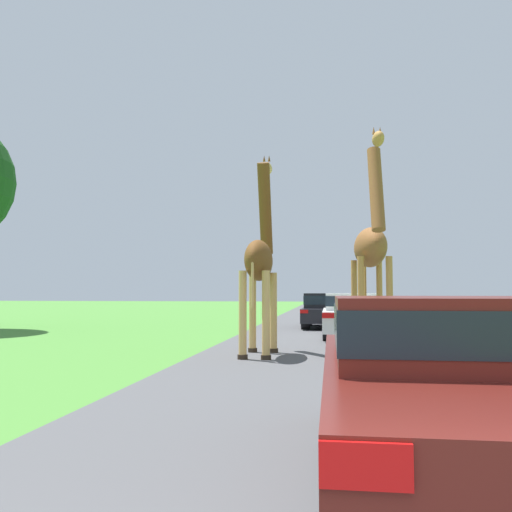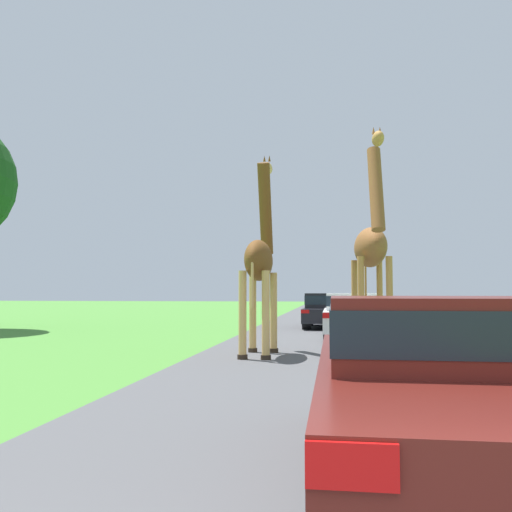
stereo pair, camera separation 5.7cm
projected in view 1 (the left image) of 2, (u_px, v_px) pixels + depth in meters
name	position (u px, v px, depth m)	size (l,w,h in m)	color
road	(332.00, 318.00, 30.12)	(6.47, 120.00, 0.00)	#4C4C4F
giraffe_near_road	(260.00, 259.00, 12.76)	(0.76, 2.85, 5.03)	tan
giraffe_companion	(371.00, 247.00, 12.42)	(0.88, 2.89, 4.94)	#B77F3D
car_lead_maroon	(447.00, 386.00, 4.06)	(1.81, 4.59, 1.43)	#561914
car_queue_right	(353.00, 314.00, 17.49)	(1.91, 4.46, 1.42)	silver
car_queue_left	(324.00, 309.00, 22.28)	(1.73, 4.10, 1.40)	black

